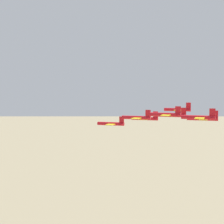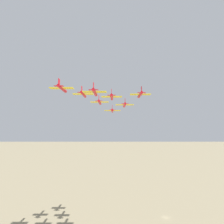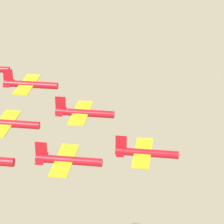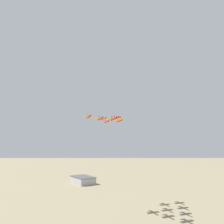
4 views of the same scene
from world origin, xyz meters
TOP-DOWN VIEW (x-y plane):
  - hangar at (130.30, -74.28)m, footprint 39.29×23.45m
  - jet_0 at (5.10, -37.74)m, footprint 10.91×10.57m
  - jet_1 at (15.13, -47.58)m, footprint 10.91×10.57m
  - jet_2 at (18.57, -33.76)m, footprint 10.91×10.57m
  - jet_3 at (25.15, -57.41)m, footprint 10.91×10.57m
  - jet_4 at (28.59, -43.59)m, footprint 10.91×10.57m
  - jet_5 at (32.03, -29.77)m, footprint 10.91×10.57m
  - jet_6 at (35.17, -67.24)m, footprint 10.91×10.57m
  - jet_7 at (38.62, -53.43)m, footprint 10.91×10.57m

SIDE VIEW (x-z plane):
  - hangar at x=130.30m, z-range 0.02..9.19m
  - jet_0 at x=5.10m, z-range 68.27..71.94m
  - jet_2 at x=18.57m, z-range 70.05..73.71m
  - jet_1 at x=15.13m, z-range 71.67..75.33m
  - jet_7 at x=38.62m, z-range 71.93..75.59m
  - jet_4 at x=28.59m, z-range 72.25..75.91m
  - jet_5 at x=32.03m, z-range 73.40..77.06m
  - jet_6 at x=35.17m, z-range 73.63..77.29m
  - jet_3 at x=25.15m, z-range 73.66..77.32m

